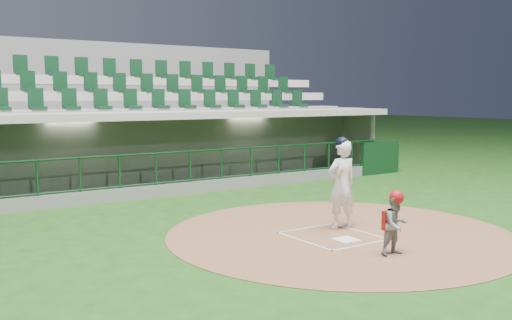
% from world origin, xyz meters
% --- Properties ---
extents(ground, '(120.00, 120.00, 0.00)m').
position_xyz_m(ground, '(0.00, 0.00, 0.00)').
color(ground, '#1A4614').
rests_on(ground, ground).
extents(dirt_circle, '(7.20, 7.20, 0.01)m').
position_xyz_m(dirt_circle, '(0.30, -0.20, 0.01)').
color(dirt_circle, brown).
rests_on(dirt_circle, ground).
extents(home_plate, '(0.43, 0.43, 0.02)m').
position_xyz_m(home_plate, '(0.00, -0.70, 0.02)').
color(home_plate, white).
rests_on(home_plate, dirt_circle).
extents(batter_box_chalk, '(1.55, 1.80, 0.01)m').
position_xyz_m(batter_box_chalk, '(0.00, -0.30, 0.02)').
color(batter_box_chalk, white).
rests_on(batter_box_chalk, ground).
extents(dugout_structure, '(16.40, 3.70, 3.00)m').
position_xyz_m(dugout_structure, '(0.08, 7.83, 0.96)').
color(dugout_structure, slate).
rests_on(dugout_structure, ground).
extents(seating_deck, '(17.00, 6.72, 5.15)m').
position_xyz_m(seating_deck, '(0.00, 10.91, 1.42)').
color(seating_deck, slate).
rests_on(seating_deck, ground).
extents(batter, '(0.91, 0.90, 1.98)m').
position_xyz_m(batter, '(0.63, 0.13, 1.00)').
color(batter, white).
rests_on(batter, dirt_circle).
extents(catcher, '(0.56, 0.45, 1.17)m').
position_xyz_m(catcher, '(0.02, -1.95, 0.59)').
color(catcher, gray).
rests_on(catcher, dirt_circle).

